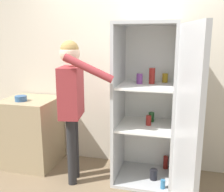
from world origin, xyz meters
TOP-DOWN VIEW (x-y plane):
  - wall_back at (0.00, 0.98)m, footprint 7.00×0.06m
  - refrigerator at (0.34, 0.51)m, footprint 0.89×1.31m
  - person at (-0.56, 0.33)m, footprint 0.67×0.51m
  - counter at (-1.27, 0.61)m, footprint 0.66×0.64m
  - bowl at (-1.31, 0.49)m, footprint 0.15×0.15m

SIDE VIEW (x-z plane):
  - counter at x=-1.27m, z-range 0.00..0.89m
  - refrigerator at x=0.34m, z-range -0.01..1.83m
  - bowl at x=-1.31m, z-range 0.89..0.96m
  - person at x=-0.56m, z-range 0.24..1.88m
  - wall_back at x=0.00m, z-range 0.00..2.55m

